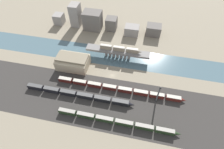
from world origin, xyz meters
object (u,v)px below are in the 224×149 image
(train_yard_near, at_px, (116,121))
(signal_tower, at_px, (158,94))
(train_yard_mid, at_px, (79,95))
(train_yard_far, at_px, (119,89))
(warehouse_building, at_px, (73,62))
(train_on_bridge, at_px, (120,49))

(train_yard_near, xyz_separation_m, signal_tower, (23.57, 21.33, 5.90))
(train_yard_mid, xyz_separation_m, signal_tower, (52.91, 7.31, 5.93))
(train_yard_far, xyz_separation_m, signal_tower, (26.34, -3.46, 6.06))
(train_yard_near, height_order, warehouse_building, warehouse_building)
(train_yard_mid, height_order, warehouse_building, warehouse_building)
(train_yard_far, height_order, signal_tower, signal_tower)
(train_on_bridge, xyz_separation_m, train_yard_mid, (-21.11, -44.28, -7.56))
(train_yard_mid, distance_m, train_yard_far, 28.67)
(train_yard_mid, xyz_separation_m, warehouse_building, (-13.43, 26.75, 2.99))
(train_yard_near, height_order, signal_tower, signal_tower)
(train_yard_near, bearing_deg, train_yard_mid, 154.47)
(warehouse_building, bearing_deg, train_yard_near, -43.63)
(train_on_bridge, xyz_separation_m, train_yard_near, (8.22, -58.29, -7.53))
(train_on_bridge, height_order, train_yard_mid, train_on_bridge)
(train_yard_near, bearing_deg, warehouse_building, 136.37)
(train_yard_near, distance_m, train_yard_far, 24.94)
(train_on_bridge, bearing_deg, signal_tower, -49.30)
(train_yard_near, bearing_deg, train_on_bridge, 98.03)
(train_yard_far, height_order, warehouse_building, warehouse_building)
(train_yard_far, distance_m, signal_tower, 27.25)
(train_yard_far, bearing_deg, signal_tower, -7.48)
(signal_tower, bearing_deg, train_yard_mid, -172.13)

